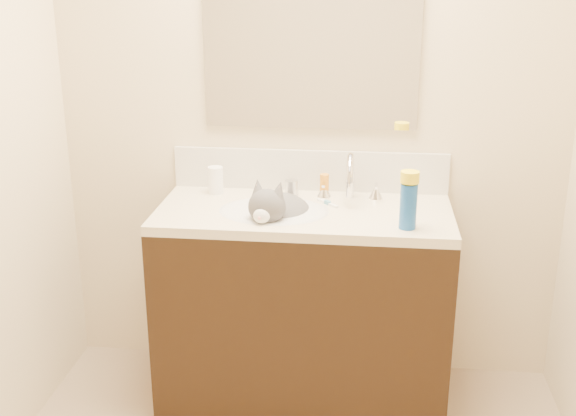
% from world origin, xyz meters
% --- Properties ---
extents(room_shell, '(2.24, 2.54, 2.52)m').
position_xyz_m(room_shell, '(0.00, 0.00, 1.49)').
color(room_shell, beige).
rests_on(room_shell, ground).
extents(vanity_cabinet, '(1.20, 0.55, 0.82)m').
position_xyz_m(vanity_cabinet, '(0.00, 0.97, 0.41)').
color(vanity_cabinet, black).
rests_on(vanity_cabinet, ground).
extents(counter_slab, '(1.20, 0.55, 0.04)m').
position_xyz_m(counter_slab, '(0.00, 0.97, 0.84)').
color(counter_slab, beige).
rests_on(counter_slab, vanity_cabinet).
extents(basin, '(0.45, 0.36, 0.14)m').
position_xyz_m(basin, '(-0.12, 0.94, 0.79)').
color(basin, silver).
rests_on(basin, vanity_cabinet).
extents(faucet, '(0.28, 0.20, 0.21)m').
position_xyz_m(faucet, '(0.18, 1.11, 0.95)').
color(faucet, silver).
rests_on(faucet, counter_slab).
extents(cat, '(0.34, 0.42, 0.32)m').
position_xyz_m(cat, '(-0.11, 0.96, 0.83)').
color(cat, '#4A484A').
rests_on(cat, basin).
extents(backsplash, '(1.20, 0.02, 0.18)m').
position_xyz_m(backsplash, '(0.00, 1.24, 0.95)').
color(backsplash, beige).
rests_on(backsplash, counter_slab).
extents(mirror, '(0.90, 0.02, 0.80)m').
position_xyz_m(mirror, '(0.00, 1.24, 1.54)').
color(mirror, white).
rests_on(mirror, room_shell).
extents(pill_bottle, '(0.07, 0.07, 0.12)m').
position_xyz_m(pill_bottle, '(-0.40, 1.15, 0.92)').
color(pill_bottle, white).
rests_on(pill_bottle, counter_slab).
extents(pill_label, '(0.07, 0.07, 0.04)m').
position_xyz_m(pill_label, '(-0.40, 1.15, 0.91)').
color(pill_label, '#D44823').
rests_on(pill_label, pill_bottle).
extents(silver_jar, '(0.07, 0.07, 0.07)m').
position_xyz_m(silver_jar, '(-0.07, 1.16, 0.89)').
color(silver_jar, '#B7B7BC').
rests_on(silver_jar, counter_slab).
extents(amber_bottle, '(0.04, 0.04, 0.10)m').
position_xyz_m(amber_bottle, '(0.07, 1.16, 0.91)').
color(amber_bottle, orange).
rests_on(amber_bottle, counter_slab).
extents(toothbrush, '(0.10, 0.10, 0.01)m').
position_xyz_m(toothbrush, '(0.09, 1.05, 0.86)').
color(toothbrush, white).
rests_on(toothbrush, counter_slab).
extents(toothbrush_head, '(0.03, 0.03, 0.01)m').
position_xyz_m(toothbrush_head, '(0.09, 1.05, 0.87)').
color(toothbrush_head, '#5AA0C1').
rests_on(toothbrush_head, counter_slab).
extents(spray_can, '(0.08, 0.08, 0.18)m').
position_xyz_m(spray_can, '(0.41, 0.80, 0.95)').
color(spray_can, '#164CA0').
rests_on(spray_can, counter_slab).
extents(spray_cap, '(0.09, 0.09, 0.04)m').
position_xyz_m(spray_cap, '(0.41, 0.80, 1.06)').
color(spray_cap, yellow).
rests_on(spray_cap, spray_can).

